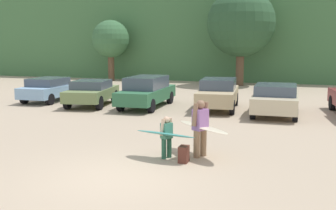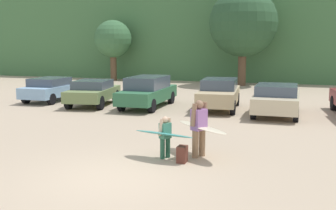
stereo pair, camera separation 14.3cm
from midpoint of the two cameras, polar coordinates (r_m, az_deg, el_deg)
ground_plane at (r=9.82m, az=-8.07°, el=-10.21°), size 120.00×120.00×0.00m
hillside_ridge at (r=39.83m, az=12.25°, el=9.66°), size 108.00×12.00×8.03m
tree_center_left at (r=35.54m, az=-8.29°, el=9.22°), size 3.24×3.24×5.25m
tree_right at (r=31.51m, az=10.23°, el=11.40°), size 5.16×5.16×7.37m
parked_car_sky_blue at (r=23.41m, az=-16.63°, el=2.25°), size 1.90×4.08×1.32m
parked_car_olive_green at (r=21.14m, az=-10.98°, el=1.85°), size 2.43×4.17×1.33m
parked_car_forest_green at (r=20.28m, az=-3.25°, el=2.00°), size 1.85×4.74×1.56m
parked_car_tan at (r=19.76m, az=6.96°, el=1.69°), size 2.12×4.44×1.50m
parked_car_champagne at (r=18.59m, az=14.86°, el=0.88°), size 1.98×4.26×1.39m
person_adult at (r=11.27m, az=4.25°, el=-2.87°), size 0.45×0.62×1.62m
person_child at (r=11.15m, az=-0.58°, el=-4.25°), size 0.33×0.46×1.19m
surfboard_cream at (r=11.41m, az=4.61°, el=-3.14°), size 2.04×1.92×0.15m
surfboard_teal at (r=11.01m, az=-0.80°, el=-4.15°), size 1.87×0.87×0.20m
backpack_dropped at (r=10.87m, az=1.88°, el=-7.01°), size 0.24×0.34×0.45m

